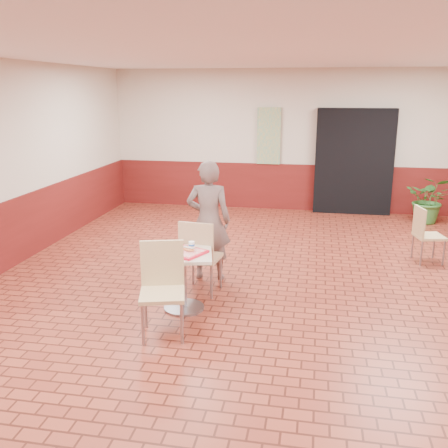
% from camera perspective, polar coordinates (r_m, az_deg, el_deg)
% --- Properties ---
extents(room_shell, '(8.01, 10.01, 3.01)m').
position_cam_1_polar(room_shell, '(5.96, 6.29, 4.69)').
color(room_shell, maroon).
rests_on(room_shell, ground).
extents(wainscot_band, '(8.00, 10.00, 1.00)m').
position_cam_1_polar(wainscot_band, '(6.21, 6.02, -4.42)').
color(wainscot_band, '#541210').
rests_on(wainscot_band, ground).
extents(corridor_doorway, '(1.60, 0.22, 2.20)m').
position_cam_1_polar(corridor_doorway, '(10.85, 14.62, 6.88)').
color(corridor_doorway, black).
rests_on(corridor_doorway, ground).
extents(promo_poster, '(0.50, 0.03, 1.20)m').
position_cam_1_polar(promo_poster, '(10.87, 5.14, 9.98)').
color(promo_poster, gray).
rests_on(promo_poster, wainscot_band).
extents(main_table, '(0.68, 0.68, 0.71)m').
position_cam_1_polar(main_table, '(5.97, -4.67, -5.41)').
color(main_table, beige).
rests_on(main_table, ground).
extents(chair_main_front, '(0.57, 0.57, 1.01)m').
position_cam_1_polar(chair_main_front, '(5.41, -7.05, -6.79)').
color(chair_main_front, tan).
rests_on(chair_main_front, ground).
extents(chair_main_back, '(0.51, 0.51, 0.99)m').
position_cam_1_polar(chair_main_back, '(6.37, -2.83, -3.38)').
color(chair_main_back, tan).
rests_on(chair_main_back, ground).
extents(customer, '(0.64, 0.44, 1.66)m').
position_cam_1_polar(customer, '(6.82, -1.76, 0.37)').
color(customer, brown).
rests_on(customer, ground).
extents(serving_tray, '(0.50, 0.39, 0.03)m').
position_cam_1_polar(serving_tray, '(5.89, -4.72, -3.16)').
color(serving_tray, red).
rests_on(serving_tray, main_table).
extents(ring_donut, '(0.12, 0.12, 0.03)m').
position_cam_1_polar(ring_donut, '(5.94, -5.60, -2.67)').
color(ring_donut, '#D7884E').
rests_on(ring_donut, serving_tray).
extents(long_john_donut, '(0.17, 0.13, 0.05)m').
position_cam_1_polar(long_john_donut, '(5.85, -4.06, -2.88)').
color(long_john_donut, '#EA7F44').
rests_on(long_john_donut, serving_tray).
extents(paper_cup, '(0.07, 0.07, 0.09)m').
position_cam_1_polar(paper_cup, '(5.91, -3.72, -2.43)').
color(paper_cup, white).
rests_on(paper_cup, serving_tray).
extents(chair_second_left, '(0.47, 0.47, 0.86)m').
position_cam_1_polar(chair_second_left, '(8.16, 22.00, -0.82)').
color(chair_second_left, tan).
rests_on(chair_second_left, ground).
extents(potted_plant, '(1.05, 0.98, 0.94)m').
position_cam_1_polar(potted_plant, '(10.62, 22.43, 2.59)').
color(potted_plant, '#33722D').
rests_on(potted_plant, ground).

